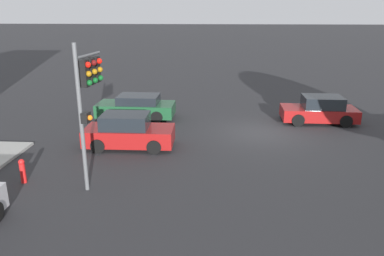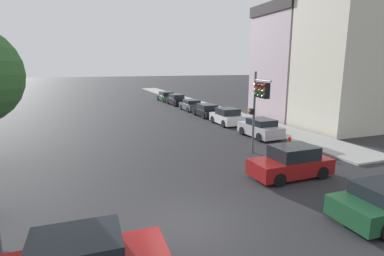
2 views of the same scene
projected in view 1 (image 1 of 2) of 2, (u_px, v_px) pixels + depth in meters
name	position (u px, v px, depth m)	size (l,w,h in m)	color
ground_plane	(261.00, 133.00, 19.27)	(300.00, 300.00, 0.00)	#28282B
traffic_signal	(88.00, 84.00, 12.72)	(0.55, 2.08, 5.07)	#515456
crossing_car_0	(128.00, 132.00, 17.06)	(4.04, 1.88, 1.57)	maroon
crossing_car_1	(320.00, 110.00, 20.83)	(4.10, 2.01, 1.49)	maroon
crossing_car_3	(137.00, 107.00, 21.63)	(4.45, 2.06, 1.37)	#194728
fire_hydrant	(23.00, 170.00, 13.57)	(0.22, 0.22, 0.92)	red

